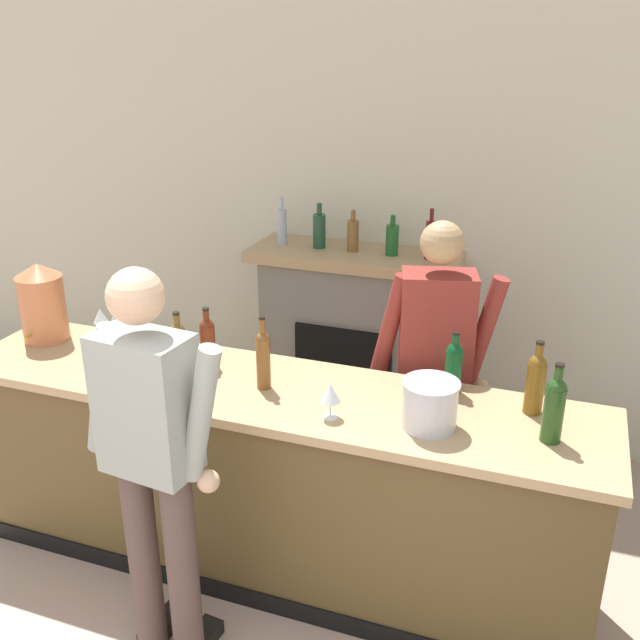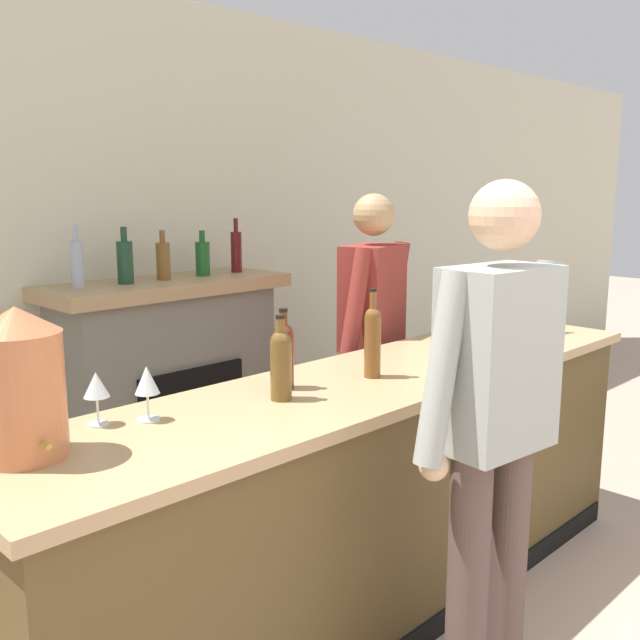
% 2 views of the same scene
% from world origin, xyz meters
% --- Properties ---
extents(wall_back_panel, '(12.00, 0.07, 2.75)m').
position_xyz_m(wall_back_panel, '(0.00, 3.65, 1.38)').
color(wall_back_panel, beige).
rests_on(wall_back_panel, ground_plane).
extents(bar_counter, '(3.10, 0.68, 1.01)m').
position_xyz_m(bar_counter, '(-0.10, 1.96, 0.51)').
color(bar_counter, brown).
rests_on(bar_counter, ground_plane).
extents(fireplace_stone, '(1.30, 0.52, 1.57)m').
position_xyz_m(fireplace_stone, '(-0.12, 3.39, 0.65)').
color(fireplace_stone, gray).
rests_on(fireplace_stone, ground_plane).
extents(person_customer, '(0.66, 0.33, 1.77)m').
position_xyz_m(person_customer, '(-0.29, 1.30, 0.98)').
color(person_customer, brown).
rests_on(person_customer, ground_plane).
extents(person_bartender, '(0.64, 0.37, 1.71)m').
position_xyz_m(person_bartender, '(0.56, 2.53, 0.95)').
color(person_bartender, '#392F46').
rests_on(person_bartender, ground_plane).
extents(copper_dispenser, '(0.24, 0.28, 0.42)m').
position_xyz_m(copper_dispenser, '(-1.42, 2.08, 1.22)').
color(copper_dispenser, '#C67145').
rests_on(copper_dispenser, bar_counter).
extents(ice_bucket_steel, '(0.24, 0.24, 0.20)m').
position_xyz_m(ice_bucket_steel, '(0.67, 1.87, 1.11)').
color(ice_bucket_steel, silver).
rests_on(ice_bucket_steel, bar_counter).
extents(wine_bottle_riesling_slim, '(0.06, 0.06, 0.35)m').
position_xyz_m(wine_bottle_riesling_slim, '(-0.11, 1.96, 1.16)').
color(wine_bottle_riesling_slim, brown).
rests_on(wine_bottle_riesling_slim, bar_counter).
extents(wine_bottle_merlot_tall, '(0.08, 0.08, 0.33)m').
position_xyz_m(wine_bottle_merlot_tall, '(1.06, 2.14, 1.16)').
color(wine_bottle_merlot_tall, brown).
rests_on(wine_bottle_merlot_tall, bar_counter).
extents(wine_bottle_burgundy_dark, '(0.08, 0.08, 0.29)m').
position_xyz_m(wine_bottle_burgundy_dark, '(0.71, 2.21, 1.14)').
color(wine_bottle_burgundy_dark, '#0B421B').
rests_on(wine_bottle_burgundy_dark, bar_counter).
extents(wine_bottle_cabernet_heavy, '(0.07, 0.07, 0.30)m').
position_xyz_m(wine_bottle_cabernet_heavy, '(-0.46, 2.08, 1.15)').
color(wine_bottle_cabernet_heavy, '#612613').
rests_on(wine_bottle_cabernet_heavy, bar_counter).
extents(wine_bottle_port_short, '(0.08, 0.08, 0.30)m').
position_xyz_m(wine_bottle_port_short, '(-0.56, 1.98, 1.15)').
color(wine_bottle_port_short, brown).
rests_on(wine_bottle_port_short, bar_counter).
extents(wine_bottle_rose_blush, '(0.08, 0.08, 0.34)m').
position_xyz_m(wine_bottle_rose_blush, '(1.15, 1.92, 1.16)').
color(wine_bottle_rose_blush, '#204217').
rests_on(wine_bottle_rose_blush, bar_counter).
extents(wine_glass_near_bucket, '(0.08, 0.08, 0.17)m').
position_xyz_m(wine_glass_near_bucket, '(-1.15, 2.18, 1.14)').
color(wine_glass_near_bucket, silver).
rests_on(wine_glass_near_bucket, bar_counter).
extents(wine_glass_back_row, '(0.08, 0.08, 0.18)m').
position_xyz_m(wine_glass_back_row, '(-1.01, 2.11, 1.14)').
color(wine_glass_back_row, silver).
rests_on(wine_glass_back_row, bar_counter).
extents(wine_glass_front_right, '(0.09, 0.09, 0.16)m').
position_xyz_m(wine_glass_front_right, '(0.27, 1.80, 1.13)').
color(wine_glass_front_right, silver).
rests_on(wine_glass_front_right, bar_counter).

